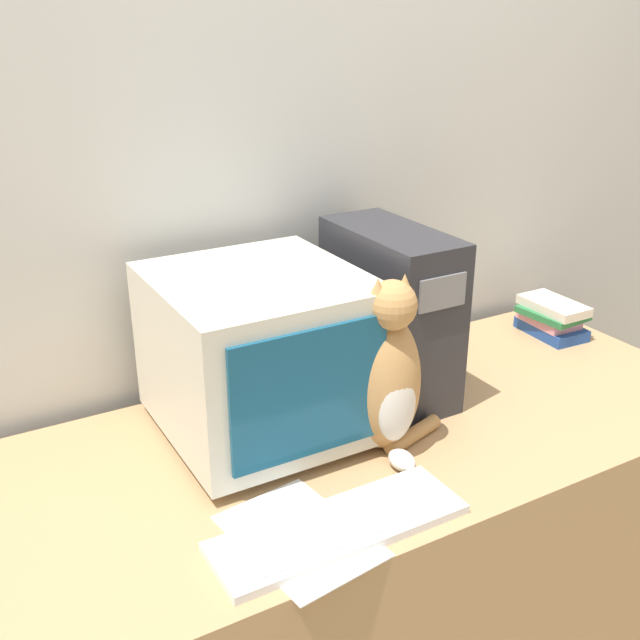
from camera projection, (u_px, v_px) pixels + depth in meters
The scene contains 9 objects.
wall_back at pixel (286, 189), 1.93m from camera, with size 7.00×0.05×2.50m.
desk at pixel (374, 559), 1.90m from camera, with size 1.80×0.78×0.77m.
crt_monitor at pixel (260, 353), 1.67m from camera, with size 0.44×0.47×0.38m.
computer_tower at pixel (389, 313), 1.85m from camera, with size 0.18×0.40×0.42m.
keyboard at pixel (339, 527), 1.40m from camera, with size 0.50×0.16×0.02m.
cat at pixel (385, 376), 1.61m from camera, with size 0.25×0.23×0.41m.
book_stack at pixel (552, 318), 2.23m from camera, with size 0.15×0.20×0.11m.
pen at pixel (295, 520), 1.43m from camera, with size 0.13×0.03×0.01m.
paper_sheet at pixel (299, 536), 1.39m from camera, with size 0.25×0.32×0.00m.
Camera 1 is at (-0.87, -0.86, 1.68)m, focal length 42.00 mm.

